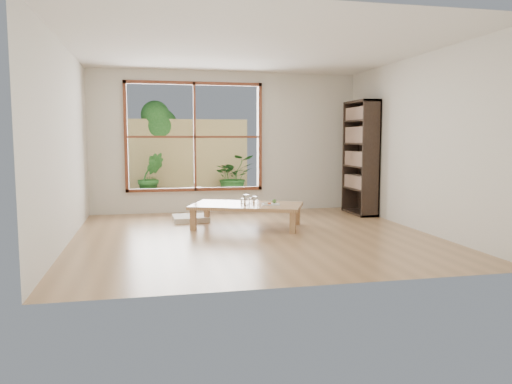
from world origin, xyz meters
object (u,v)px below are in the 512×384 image
low_table (247,207)px  garden_bench (179,192)px  bookshelf (361,158)px  food_tray (271,203)px

low_table → garden_bench: size_ratio=1.70×
garden_bench → bookshelf: bearing=-50.1°
bookshelf → garden_bench: size_ratio=1.84×
bookshelf → food_tray: 2.31m
low_table → bookshelf: bookshelf is taller
low_table → garden_bench: 2.72m
low_table → garden_bench: garden_bench is taller
low_table → food_tray: 0.39m
food_tray → garden_bench: 3.00m
bookshelf → food_tray: bearing=-150.5°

